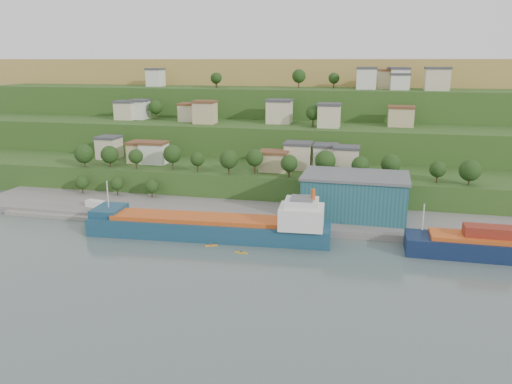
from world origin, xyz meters
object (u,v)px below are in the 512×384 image
(cargo_ship_near, at_px, (216,228))
(caravan, at_px, (95,205))
(warehouse, at_px, (355,195))
(kayak_orange, at_px, (211,245))

(cargo_ship_near, relative_size, caravan, 10.97)
(warehouse, bearing_deg, kayak_orange, -139.76)
(kayak_orange, bearing_deg, cargo_ship_near, 75.26)
(kayak_orange, bearing_deg, caravan, 134.72)
(cargo_ship_near, xyz_separation_m, caravan, (-44.50, 13.73, -0.12))
(caravan, relative_size, kayak_orange, 1.91)
(kayak_orange, bearing_deg, warehouse, 17.51)
(cargo_ship_near, distance_m, kayak_orange, 6.89)
(cargo_ship_near, xyz_separation_m, kayak_orange, (0.73, -6.37, -2.52))
(cargo_ship_near, height_order, kayak_orange, cargo_ship_near)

